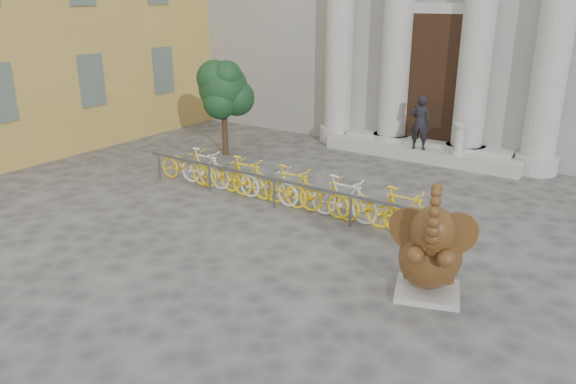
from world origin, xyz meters
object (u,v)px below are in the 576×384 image
Objects in this scene: tree at (224,89)px; pedestrian at (420,122)px; elephant_statue at (431,254)px; bike_rack at (280,184)px.

pedestrian is (5.15, 2.78, -0.87)m from tree.
bike_rack is at bearing 135.91° from elephant_statue.
tree reaches higher than pedestrian.
elephant_statue is at bearing -25.26° from bike_rack.
pedestrian is (1.25, 5.40, 0.66)m from bike_rack.
elephant_statue is at bearing -29.49° from tree.
elephant_statue is at bearing 100.97° from pedestrian.
pedestrian is (-3.23, 7.52, 0.42)m from elephant_statue.
elephant_statue reaches higher than pedestrian.
bike_rack is 2.76× the size of tree.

